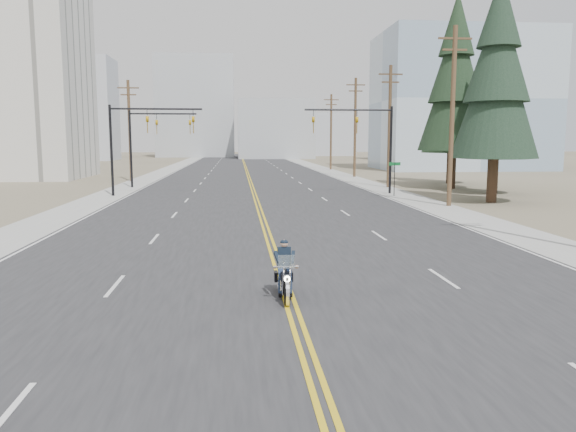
{
  "coord_description": "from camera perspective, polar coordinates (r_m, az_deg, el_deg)",
  "views": [
    {
      "loc": [
        -1.36,
        -12.55,
        4.29
      ],
      "look_at": [
        0.44,
        7.3,
        1.6
      ],
      "focal_mm": 35.0,
      "sensor_mm": 36.0,
      "label": 1
    }
  ],
  "objects": [
    {
      "name": "haze_bldg_b",
      "position": [
        137.9,
        -1.31,
        8.8
      ],
      "size": [
        18.0,
        14.0,
        14.0
      ],
      "primitive_type": "cube",
      "color": "#ADB2B7",
      "rests_on": "ground"
    },
    {
      "name": "traffic_mast_right",
      "position": [
        45.74,
        7.96,
        8.42
      ],
      "size": [
        7.1,
        0.26,
        7.0
      ],
      "color": "black",
      "rests_on": "ground"
    },
    {
      "name": "utility_pole_b",
      "position": [
        38.2,
        16.35,
        9.92
      ],
      "size": [
        2.2,
        0.3,
        11.5
      ],
      "color": "brown",
      "rests_on": "ground"
    },
    {
      "name": "traffic_mast_left",
      "position": [
        45.2,
        -15.05,
        8.24
      ],
      "size": [
        7.1,
        0.26,
        7.0
      ],
      "color": "black",
      "rests_on": "ground"
    },
    {
      "name": "utility_pole_left",
      "position": [
        61.58,
        -15.79,
        8.5
      ],
      "size": [
        2.2,
        0.3,
        10.5
      ],
      "color": "brown",
      "rests_on": "ground"
    },
    {
      "name": "conifer_mid",
      "position": [
        48.5,
        20.53,
        11.77
      ],
      "size": [
        5.32,
        5.32,
        14.2
      ],
      "rotation": [
        0.0,
        0.0,
        -0.0
      ],
      "color": "#382619",
      "rests_on": "ground"
    },
    {
      "name": "haze_bldg_e",
      "position": [
        164.68,
        4.06,
        8.25
      ],
      "size": [
        14.0,
        14.0,
        12.0
      ],
      "primitive_type": "cube",
      "color": "#B7BCC6",
      "rests_on": "ground"
    },
    {
      "name": "ground_plane",
      "position": [
        13.33,
        0.96,
        -11.08
      ],
      "size": [
        400.0,
        400.0,
        0.0
      ],
      "primitive_type": "plane",
      "color": "#776D56",
      "rests_on": "ground"
    },
    {
      "name": "motorcyclist",
      "position": [
        15.31,
        -0.32,
        -5.52
      ],
      "size": [
        0.9,
        2.04,
        1.58
      ],
      "primitive_type": null,
      "rotation": [
        0.0,
        0.0,
        3.13
      ],
      "color": "black",
      "rests_on": "ground"
    },
    {
      "name": "utility_pole_e",
      "position": [
        83.72,
        4.39,
        8.64
      ],
      "size": [
        2.2,
        0.3,
        11.0
      ],
      "color": "brown",
      "rests_on": "ground"
    },
    {
      "name": "haze_bldg_c",
      "position": [
        129.43,
        13.64,
        9.55
      ],
      "size": [
        16.0,
        12.0,
        18.0
      ],
      "primitive_type": "cube",
      "color": "#B7BCC6",
      "rests_on": "ground"
    },
    {
      "name": "road",
      "position": [
        82.67,
        -4.25,
        4.68
      ],
      "size": [
        20.0,
        200.0,
        0.01
      ],
      "primitive_type": "cube",
      "color": "#303033",
      "rests_on": "ground"
    },
    {
      "name": "conifer_tall",
      "position": [
        52.8,
        16.64,
        13.39
      ],
      "size": [
        6.16,
        6.16,
        17.11
      ],
      "rotation": [
        0.0,
        0.0,
        -0.22
      ],
      "color": "#382619",
      "rests_on": "ground"
    },
    {
      "name": "traffic_mast_far",
      "position": [
        53.15,
        -13.93,
        8.08
      ],
      "size": [
        6.1,
        0.26,
        7.0
      ],
      "color": "black",
      "rests_on": "ground"
    },
    {
      "name": "utility_pole_c",
      "position": [
        52.44,
        10.27,
        9.13
      ],
      "size": [
        2.2,
        0.3,
        11.0
      ],
      "color": "brown",
      "rests_on": "ground"
    },
    {
      "name": "street_sign",
      "position": [
        44.32,
        10.77,
        4.33
      ],
      "size": [
        0.9,
        0.06,
        2.62
      ],
      "color": "black",
      "rests_on": "ground"
    },
    {
      "name": "sidewalk_right",
      "position": [
        83.66,
        3.67,
        4.72
      ],
      "size": [
        3.0,
        200.0,
        0.01
      ],
      "primitive_type": "cube",
      "color": "#A5A5A0",
      "rests_on": "ground"
    },
    {
      "name": "utility_pole_d",
      "position": [
        67.02,
        6.83,
        9.07
      ],
      "size": [
        2.2,
        0.3,
        11.5
      ],
      "color": "brown",
      "rests_on": "ground"
    },
    {
      "name": "glass_building",
      "position": [
        89.22,
        17.1,
        11.01
      ],
      "size": [
        24.0,
        16.0,
        20.0
      ],
      "primitive_type": "cube",
      "color": "#9EB5CC",
      "rests_on": "ground"
    },
    {
      "name": "conifer_near",
      "position": [
        41.72,
        20.5,
        13.52
      ],
      "size": [
        5.84,
        5.84,
        15.46
      ],
      "rotation": [
        0.0,
        0.0,
        -0.11
      ],
      "color": "#382619",
      "rests_on": "ground"
    },
    {
      "name": "haze_bldg_a",
      "position": [
        132.08,
        -20.26,
        10.12
      ],
      "size": [
        14.0,
        12.0,
        22.0
      ],
      "primitive_type": "cube",
      "color": "#B7BCC6",
      "rests_on": "ground"
    },
    {
      "name": "haze_bldg_f",
      "position": [
        150.67,
        -24.3,
        8.42
      ],
      "size": [
        12.0,
        12.0,
        16.0
      ],
      "primitive_type": "cube",
      "color": "#ADB2B7",
      "rests_on": "ground"
    },
    {
      "name": "haze_bldg_d",
      "position": [
        153.17,
        -9.33,
        10.84
      ],
      "size": [
        20.0,
        15.0,
        26.0
      ],
      "primitive_type": "cube",
      "color": "#ADB2B7",
      "rests_on": "ground"
    },
    {
      "name": "conifer_far",
      "position": [
        59.0,
        16.41,
        11.83
      ],
      "size": [
        5.78,
        5.78,
        15.47
      ],
      "rotation": [
        0.0,
        0.0,
        -0.05
      ],
      "color": "#382619",
      "rests_on": "ground"
    },
    {
      "name": "sidewalk_left",
      "position": [
        83.28,
        -12.21,
        4.55
      ],
      "size": [
        3.0,
        200.0,
        0.01
      ],
      "primitive_type": "cube",
      "color": "#A5A5A0",
      "rests_on": "ground"
    }
  ]
}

